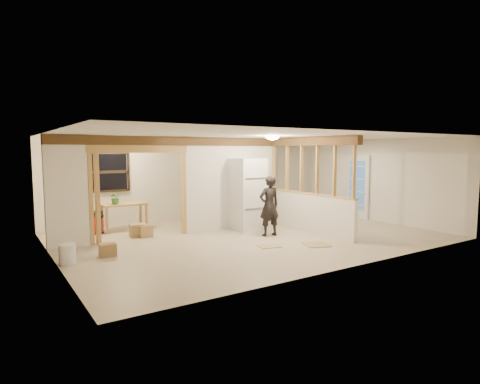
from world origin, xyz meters
TOP-DOWN VIEW (x-y plane):
  - floor at (0.00, 0.00)m, footprint 9.00×6.50m
  - ceiling at (0.00, 0.00)m, footprint 9.00×6.50m
  - wall_back at (0.00, 3.25)m, footprint 9.00×0.01m
  - wall_front at (0.00, -3.25)m, footprint 9.00×0.01m
  - wall_left at (-4.50, 0.00)m, footprint 0.01×6.50m
  - wall_right at (4.50, 0.00)m, footprint 0.01×6.50m
  - partition_left_stub at (-4.05, 1.20)m, footprint 0.90×0.12m
  - partition_center at (0.20, 1.20)m, footprint 2.80×0.12m
  - doorway_frame at (-2.40, 1.20)m, footprint 2.46×0.14m
  - header_beam_back at (-1.00, 1.20)m, footprint 7.00×0.18m
  - header_beam_right at (1.60, -0.40)m, footprint 0.18×3.30m
  - pony_wall at (1.60, -0.40)m, footprint 0.12×3.20m
  - stud_partition at (1.60, -0.40)m, footprint 0.14×3.20m
  - window_back at (-2.60, 3.17)m, footprint 1.12×0.10m
  - french_door at (4.42, 0.40)m, footprint 0.12×0.86m
  - ceiling_dome_main at (0.30, -0.50)m, footprint 0.36×0.36m
  - ceiling_dome_util at (-2.50, 2.30)m, footprint 0.32×0.32m
  - hanging_bulb at (-2.00, 1.60)m, footprint 0.07×0.07m
  - refrigerator at (0.44, 0.75)m, footprint 0.80×0.78m
  - woman at (0.43, -0.22)m, footprint 0.59×0.42m
  - work_table at (-2.40, 2.50)m, footprint 1.16×0.58m
  - potted_plant at (-2.65, 2.44)m, footprint 0.40×0.38m
  - shop_vac at (-3.20, 2.42)m, footprint 0.46×0.46m
  - bookshelf at (2.57, 3.02)m, footprint 0.95×0.32m
  - bucket at (-4.32, -0.20)m, footprint 0.40×0.40m
  - box_util_a at (-2.25, 1.39)m, footprint 0.38×0.34m
  - box_util_b at (-2.41, 1.50)m, footprint 0.38×0.38m
  - box_front at (-3.52, -0.02)m, footprint 0.35×0.29m
  - floor_panel_near at (0.73, -1.63)m, footprint 0.67×0.67m
  - floor_panel_far at (-0.26, -1.15)m, footprint 0.55×0.48m

SIDE VIEW (x-z plane):
  - floor at x=0.00m, z-range -0.01..0.00m
  - floor_panel_far at x=-0.26m, z-range 0.00..0.02m
  - floor_panel_near at x=0.73m, z-range 0.00..0.02m
  - box_front at x=-3.52m, z-range 0.00..0.26m
  - box_util_a at x=-2.25m, z-range 0.00..0.29m
  - box_util_b at x=-2.41m, z-range 0.00..0.31m
  - bucket at x=-4.32m, z-range 0.00..0.39m
  - shop_vac at x=-3.20m, z-range 0.00..0.59m
  - work_table at x=-2.40m, z-range 0.00..0.73m
  - pony_wall at x=1.60m, z-range 0.00..1.00m
  - woman at x=0.43m, z-range 0.00..1.53m
  - potted_plant at x=-2.65m, z-range 0.73..1.09m
  - bookshelf at x=2.57m, z-range 0.00..1.90m
  - refrigerator at x=0.44m, z-range 0.00..1.94m
  - french_door at x=4.42m, z-range 0.00..2.00m
  - doorway_frame at x=-2.40m, z-range 0.00..2.20m
  - wall_back at x=0.00m, z-range 0.00..2.50m
  - wall_front at x=0.00m, z-range 0.00..2.50m
  - wall_left at x=-4.50m, z-range 0.00..2.50m
  - wall_right at x=4.50m, z-range 0.00..2.50m
  - partition_left_stub at x=-4.05m, z-range 0.00..2.50m
  - partition_center at x=0.20m, z-range 0.00..2.50m
  - window_back at x=-2.60m, z-range 1.00..2.10m
  - stud_partition at x=1.60m, z-range 1.00..2.32m
  - hanging_bulb at x=-2.00m, z-range 2.15..2.22m
  - header_beam_back at x=-1.00m, z-range 2.27..2.49m
  - header_beam_right at x=1.60m, z-range 2.27..2.49m
  - ceiling_dome_main at x=0.30m, z-range 2.40..2.56m
  - ceiling_dome_util at x=-2.50m, z-range 2.41..2.55m
  - ceiling at x=0.00m, z-range 2.50..2.50m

